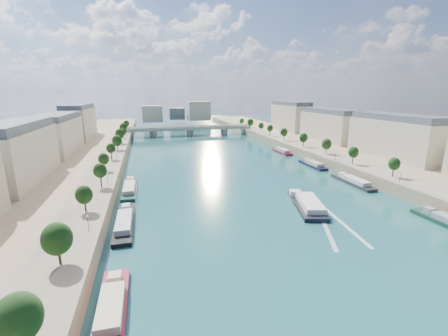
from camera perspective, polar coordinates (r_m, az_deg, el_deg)
ground at (r=151.46m, az=0.30°, el=-0.13°), size 700.00×700.00×0.00m
quay_left at (r=150.03m, az=-27.33°, el=-0.91°), size 44.00×520.00×5.00m
quay_right at (r=182.69m, az=22.71°, el=2.05°), size 44.00×520.00×5.00m
pave_left at (r=146.74m, az=-21.74°, el=0.40°), size 14.00×520.00×0.10m
pave_right at (r=173.60m, az=18.83°, el=2.67°), size 14.00×520.00×0.10m
trees_left at (r=147.34m, az=-21.08°, el=2.68°), size 4.80×268.80×8.26m
trees_right at (r=179.93m, az=16.70°, el=4.97°), size 4.80×268.80×8.26m
lamps_left at (r=135.92m, az=-20.45°, el=0.66°), size 0.36×200.36×4.28m
lamps_right at (r=174.86m, az=16.77°, el=3.82°), size 0.36×200.36×4.28m
buildings_left at (r=162.27m, az=-31.49°, el=4.66°), size 16.00×226.00×23.20m
buildings_right at (r=197.89m, az=24.04°, el=6.88°), size 16.00×226.00×23.20m
skyline at (r=364.35m, az=-8.25°, el=10.48°), size 79.00×42.00×22.00m
bridge at (r=271.90m, az=-6.56°, el=7.28°), size 112.00×12.00×8.15m
tour_barge at (r=105.43m, az=15.50°, el=-6.62°), size 14.38×27.60×3.70m
wake at (r=92.98m, az=20.61°, el=-10.56°), size 14.42×25.89×0.04m
moored_barges_left at (r=79.89m, az=-19.03°, el=-13.98°), size 5.00×127.54×3.60m
moored_barges_right at (r=131.94m, az=25.39°, el=-3.35°), size 5.00×169.71×3.60m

